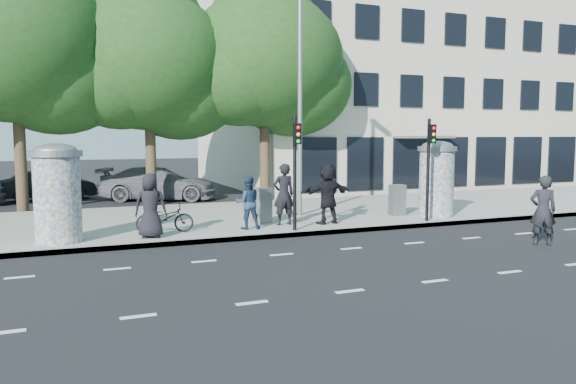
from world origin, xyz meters
name	(u,v)px	position (x,y,z in m)	size (l,w,h in m)	color
ground	(379,259)	(0.00, 0.00, 0.00)	(120.00, 120.00, 0.00)	black
sidewalk	(271,215)	(0.00, 7.50, 0.07)	(40.00, 8.00, 0.15)	gray
curb	(317,233)	(0.00, 3.55, 0.07)	(40.00, 0.10, 0.16)	slate
lane_dash_near	(435,281)	(0.00, -2.20, 0.00)	(32.00, 0.12, 0.01)	silver
lane_dash_far	(351,249)	(0.00, 1.40, 0.00)	(32.00, 0.12, 0.01)	silver
ad_column_left	(57,191)	(-7.20, 4.50, 1.54)	(1.36, 1.36, 2.65)	beige
ad_column_right	(437,177)	(5.20, 4.70, 1.54)	(1.36, 1.36, 2.65)	beige
traffic_pole_near	(296,161)	(-0.60, 3.79, 2.23)	(0.22, 0.31, 3.40)	black
traffic_pole_far	(429,159)	(4.20, 3.79, 2.23)	(0.22, 0.31, 3.40)	black
street_lamp	(301,84)	(0.80, 6.63, 4.79)	(0.25, 0.93, 8.00)	slate
tree_mid_left	(15,43)	(-8.50, 12.50, 6.50)	(7.20, 7.20, 9.57)	#38281C
tree_near_left	(148,61)	(-3.50, 12.70, 6.06)	(6.80, 6.80, 8.97)	#38281C
tree_center	(264,60)	(1.50, 12.30, 6.31)	(7.00, 7.00, 9.30)	#38281C
building	(378,88)	(12.00, 19.99, 5.99)	(20.30, 15.85, 12.00)	beige
ped_a	(150,205)	(-4.81, 4.22, 1.06)	(0.89, 0.58, 1.82)	black
ped_b	(284,194)	(-0.54, 4.91, 1.13)	(0.72, 0.47, 1.96)	black
ped_c	(248,202)	(-1.84, 4.61, 0.96)	(0.79, 0.62, 1.63)	#1D2D48
ped_f	(328,194)	(0.88, 4.59, 1.13)	(1.81, 0.65, 1.96)	black
man_road	(543,210)	(5.09, -0.14, 0.96)	(0.70, 0.46, 1.92)	black
bicycle	(165,218)	(-4.31, 4.88, 0.59)	(1.66, 0.58, 0.87)	black
cabinet_left	(262,205)	(-1.05, 5.52, 0.73)	(0.55, 0.40, 1.15)	slate
cabinet_right	(397,200)	(4.02, 5.36, 0.70)	(0.52, 0.38, 1.10)	slate
car_mid	(49,186)	(-7.61, 16.58, 0.67)	(4.06, 1.42, 1.34)	black
car_right	(158,184)	(-2.90, 14.62, 0.76)	(5.27, 2.14, 1.53)	slate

